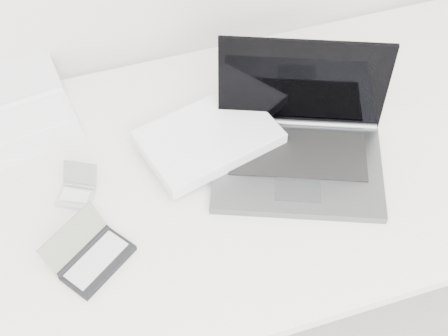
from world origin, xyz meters
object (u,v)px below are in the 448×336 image
object	(u,v)px
desk	(231,180)
netbook_open_white	(20,113)
palmtop_charcoal	(92,256)
laptop_large	(264,141)

from	to	relation	value
desk	netbook_open_white	distance (m)	0.53
netbook_open_white	palmtop_charcoal	xyz separation A→B (m)	(0.09, -0.44, -0.00)
laptop_large	palmtop_charcoal	world-z (taller)	laptop_large
palmtop_charcoal	laptop_large	bearing A→B (deg)	-14.86
desk	palmtop_charcoal	world-z (taller)	palmtop_charcoal
netbook_open_white	palmtop_charcoal	size ratio (longest dim) A/B	1.78
desk	palmtop_charcoal	xyz separation A→B (m)	(-0.34, -0.14, 0.06)
desk	laptop_large	xyz separation A→B (m)	(0.08, 0.02, 0.09)
desk	netbook_open_white	bearing A→B (deg)	145.66
laptop_large	netbook_open_white	bearing A→B (deg)	173.47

